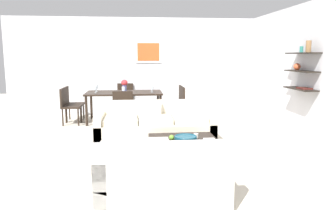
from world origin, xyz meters
TOP-DOWN VIEW (x-y plane):
  - ground_plane at (0.00, 0.00)m, footprint 18.00×18.00m
  - back_wall_unit at (0.30, 3.53)m, footprint 8.40×0.09m
  - right_wall_shelf_unit at (3.03, 0.60)m, footprint 0.34×8.20m
  - sofa_beige at (-0.04, 0.34)m, footprint 2.19×0.90m
  - loveseat_white at (-0.12, -2.14)m, footprint 1.44×0.90m
  - coffee_table at (0.33, -0.89)m, footprint 1.03×0.91m
  - decorative_bowl at (0.35, -0.94)m, footprint 0.34×0.34m
  - candle_jar at (0.53, -0.83)m, footprint 0.07×0.07m
  - apple_on_coffee_table at (0.14, -0.90)m, footprint 0.08×0.08m
  - dining_table at (-0.67, 2.44)m, footprint 1.88×0.99m
  - dining_chair_right_near at (0.67, 2.21)m, footprint 0.44×0.44m
  - dining_chair_right_far at (0.67, 2.66)m, footprint 0.44×0.44m
  - dining_chair_head at (-0.67, 3.34)m, footprint 0.44×0.44m
  - dining_chair_foot at (-0.67, 1.54)m, footprint 0.44×0.44m
  - dining_chair_left_far at (-2.02, 2.66)m, footprint 0.44×0.44m
  - dining_chair_left_near at (-2.02, 2.21)m, footprint 0.44×0.44m
  - wine_glass_head at (-0.67, 2.87)m, footprint 0.07×0.07m
  - wine_glass_right_far at (0.02, 2.56)m, footprint 0.06×0.06m
  - wine_glass_left_near at (-1.37, 2.31)m, footprint 0.07×0.07m
  - wine_glass_foot at (-0.67, 2.00)m, footprint 0.08×0.08m
  - wine_glass_left_far at (-1.37, 2.56)m, footprint 0.08×0.08m
  - wine_glass_right_near at (0.02, 2.31)m, footprint 0.07×0.07m
  - centerpiece_vase at (-0.66, 2.46)m, footprint 0.16×0.16m

SIDE VIEW (x-z plane):
  - ground_plane at x=0.00m, z-range 0.00..0.00m
  - coffee_table at x=0.33m, z-range 0.00..0.38m
  - sofa_beige at x=-0.04m, z-range -0.10..0.68m
  - loveseat_white at x=-0.12m, z-range -0.10..0.68m
  - candle_jar at x=0.53m, z-range 0.38..0.46m
  - decorative_bowl at x=0.35m, z-range 0.38..0.45m
  - apple_on_coffee_table at x=0.14m, z-range 0.38..0.46m
  - dining_chair_right_near at x=0.67m, z-range 0.06..0.94m
  - dining_chair_right_far at x=0.67m, z-range 0.06..0.94m
  - dining_chair_head at x=-0.67m, z-range 0.06..0.94m
  - dining_chair_foot at x=-0.67m, z-range 0.06..0.94m
  - dining_chair_left_far at x=-2.02m, z-range 0.06..0.94m
  - dining_chair_left_near at x=-2.02m, z-range 0.06..0.94m
  - dining_table at x=-0.67m, z-range 0.31..1.06m
  - wine_glass_right_far at x=0.02m, z-range 0.78..0.92m
  - wine_glass_left_near at x=-1.37m, z-range 0.78..0.93m
  - wine_glass_head at x=-0.67m, z-range 0.78..0.93m
  - wine_glass_right_near at x=0.02m, z-range 0.78..0.93m
  - wine_glass_left_far at x=-1.37m, z-range 0.79..0.96m
  - wine_glass_foot at x=-0.67m, z-range 0.79..0.96m
  - centerpiece_vase at x=-0.66m, z-range 0.78..1.09m
  - right_wall_shelf_unit at x=3.03m, z-range 0.00..2.70m
  - back_wall_unit at x=0.30m, z-range 0.00..2.70m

